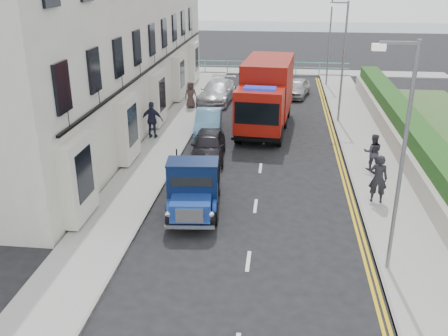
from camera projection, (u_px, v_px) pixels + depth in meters
ground at (252, 231)px, 17.76m from camera, size 120.00×120.00×0.00m
pavement_west at (166, 142)px, 26.59m from camera, size 2.40×38.00×0.12m
pavement_east at (367, 150)px, 25.46m from camera, size 2.60×38.00×0.12m
promenade at (273, 72)px, 44.46m from camera, size 30.00×2.50×0.12m
sea_plane at (278, 31)px, 73.04m from camera, size 120.00×120.00×0.00m
garden_east at (408, 136)px, 24.94m from camera, size 1.45×28.00×1.75m
seafront_railing at (273, 68)px, 43.52m from camera, size 13.00×0.08×1.11m
lamp_near at (399, 149)px, 13.98m from camera, size 1.23×0.18×7.00m
lamp_mid at (342, 56)px, 28.72m from camera, size 1.23×0.18×7.00m
lamp_far at (328, 34)px, 37.93m from camera, size 1.23×0.18×7.00m
bedford_lorry at (193, 190)px, 18.54m from camera, size 2.25×4.80×2.20m
red_lorry at (266, 93)px, 28.37m from camera, size 3.10×7.57×3.87m
parked_car_front at (208, 145)px, 24.24m from camera, size 1.88×4.06×1.35m
parked_car_mid at (208, 122)px, 27.94m from camera, size 1.69×4.08×1.31m
parked_car_rear at (217, 92)px, 34.45m from camera, size 2.50×5.22×1.47m
seafront_car_left at (267, 69)px, 42.43m from camera, size 2.42×5.05×1.39m
seafront_car_right at (297, 88)px, 35.99m from camera, size 2.27×3.98×1.27m
pedestrian_east_near at (378, 179)px, 19.35m from camera, size 0.77×0.56×1.95m
pedestrian_east_far at (373, 152)px, 22.52m from camera, size 0.84×0.67×1.70m
pedestrian_west_near at (152, 120)px, 26.74m from camera, size 1.18×0.54×1.98m
pedestrian_west_far at (191, 95)px, 32.57m from camera, size 1.00×0.90×1.72m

